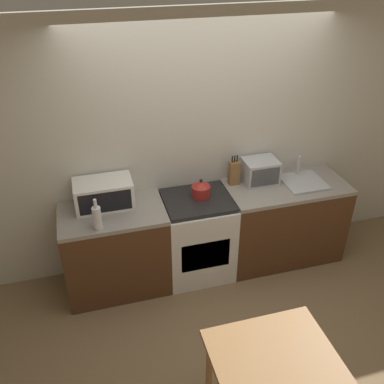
# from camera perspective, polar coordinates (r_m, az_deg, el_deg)

# --- Properties ---
(ground_plane) EXTENTS (16.00, 16.00, 0.00)m
(ground_plane) POSITION_cam_1_polar(r_m,az_deg,el_deg) (4.19, 5.70, -17.04)
(ground_plane) COLOR brown
(wall_back) EXTENTS (10.00, 0.06, 2.60)m
(wall_back) POSITION_cam_1_polar(r_m,az_deg,el_deg) (4.28, 1.16, 6.24)
(wall_back) COLOR beige
(wall_back) RESTS_ON ground_plane
(counter_left_run) EXTENTS (0.98, 0.62, 0.90)m
(counter_left_run) POSITION_cam_1_polar(r_m,az_deg,el_deg) (4.30, -10.11, -7.56)
(counter_left_run) COLOR #4C2D19
(counter_left_run) RESTS_ON ground_plane
(counter_right_run) EXTENTS (1.25, 0.62, 0.90)m
(counter_right_run) POSITION_cam_1_polar(r_m,az_deg,el_deg) (4.72, 11.96, -3.80)
(counter_right_run) COLOR #4C2D19
(counter_right_run) RESTS_ON ground_plane
(stove_range) EXTENTS (0.68, 0.62, 0.90)m
(stove_range) POSITION_cam_1_polar(r_m,az_deg,el_deg) (4.41, 0.67, -5.88)
(stove_range) COLOR silver
(stove_range) RESTS_ON ground_plane
(kettle) EXTENTS (0.18, 0.18, 0.19)m
(kettle) POSITION_cam_1_polar(r_m,az_deg,el_deg) (4.15, 1.20, 0.40)
(kettle) COLOR maroon
(kettle) RESTS_ON stove_range
(microwave) EXTENTS (0.54, 0.32, 0.26)m
(microwave) POSITION_cam_1_polar(r_m,az_deg,el_deg) (4.07, -11.69, -0.22)
(microwave) COLOR silver
(microwave) RESTS_ON counter_left_run
(bottle) EXTENTS (0.08, 0.08, 0.30)m
(bottle) POSITION_cam_1_polar(r_m,az_deg,el_deg) (3.78, -12.54, -3.32)
(bottle) COLOR silver
(bottle) RESTS_ON counter_left_run
(knife_block) EXTENTS (0.10, 0.08, 0.32)m
(knife_block) POSITION_cam_1_polar(r_m,az_deg,el_deg) (4.36, 5.61, 2.60)
(knife_block) COLOR brown
(knife_block) RESTS_ON counter_right_run
(toaster_oven) EXTENTS (0.34, 0.28, 0.25)m
(toaster_oven) POSITION_cam_1_polar(r_m,az_deg,el_deg) (4.44, 9.07, 2.77)
(toaster_oven) COLOR #ADAFB5
(toaster_oven) RESTS_ON counter_right_run
(sink_basin) EXTENTS (0.41, 0.41, 0.24)m
(sink_basin) POSITION_cam_1_polar(r_m,az_deg,el_deg) (4.56, 14.59, 1.41)
(sink_basin) COLOR #ADAFB5
(sink_basin) RESTS_ON counter_right_run
(dining_table) EXTENTS (0.82, 0.73, 0.76)m
(dining_table) POSITION_cam_1_polar(r_m,az_deg,el_deg) (3.11, 10.93, -22.28)
(dining_table) COLOR brown
(dining_table) RESTS_ON ground_plane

